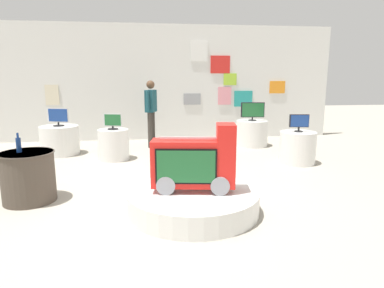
{
  "coord_description": "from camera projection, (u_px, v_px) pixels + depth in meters",
  "views": [
    {
      "loc": [
        -0.17,
        -4.61,
        1.72
      ],
      "look_at": [
        0.46,
        0.12,
        0.77
      ],
      "focal_mm": 31.54,
      "sensor_mm": 36.0,
      "label": 1
    }
  ],
  "objects": [
    {
      "name": "shopper_browsing_near_truck",
      "position": [
        151.0,
        108.0,
        8.29
      ],
      "size": [
        0.31,
        0.54,
        1.64
      ],
      "color": "#38332D",
      "rests_on": "ground"
    },
    {
      "name": "side_table_round",
      "position": [
        28.0,
        176.0,
        4.7
      ],
      "size": [
        0.74,
        0.74,
        0.71
      ],
      "color": "#4C4238",
      "rests_on": "ground"
    },
    {
      "name": "ground_plane",
      "position": [
        162.0,
        199.0,
        4.84
      ],
      "size": [
        30.0,
        30.0,
        0.0
      ],
      "primitive_type": "plane",
      "color": "#A8A091"
    },
    {
      "name": "main_display_pedestal",
      "position": [
        193.0,
        201.0,
        4.37
      ],
      "size": [
        1.69,
        1.69,
        0.28
      ],
      "primitive_type": "cylinder",
      "color": "silver",
      "rests_on": "ground"
    },
    {
      "name": "display_pedestal_far_right",
      "position": [
        252.0,
        133.0,
        8.55
      ],
      "size": [
        0.79,
        0.79,
        0.64
      ],
      "primitive_type": "cylinder",
      "color": "silver",
      "rests_on": "ground"
    },
    {
      "name": "display_pedestal_right_rear",
      "position": [
        114.0,
        145.0,
        7.12
      ],
      "size": [
        0.64,
        0.64,
        0.64
      ],
      "primitive_type": "cylinder",
      "color": "silver",
      "rests_on": "ground"
    },
    {
      "name": "display_pedestal_center_rear",
      "position": [
        60.0,
        140.0,
        7.61
      ],
      "size": [
        0.85,
        0.85,
        0.64
      ],
      "primitive_type": "cylinder",
      "color": "silver",
      "rests_on": "ground"
    },
    {
      "name": "tv_on_center_rear",
      "position": [
        58.0,
        117.0,
        7.5
      ],
      "size": [
        0.49,
        0.23,
        0.4
      ],
      "color": "black",
      "rests_on": "display_pedestal_center_rear"
    },
    {
      "name": "tv_on_right_rear",
      "position": [
        113.0,
        122.0,
        7.02
      ],
      "size": [
        0.37,
        0.22,
        0.33
      ],
      "color": "black",
      "rests_on": "display_pedestal_right_rear"
    },
    {
      "name": "novelty_firetruck_tv",
      "position": [
        195.0,
        164.0,
        4.27
      ],
      "size": [
        1.09,
        0.52,
        0.87
      ],
      "color": "gray",
      "rests_on": "main_display_pedestal"
    },
    {
      "name": "tv_on_far_right",
      "position": [
        253.0,
        111.0,
        8.43
      ],
      "size": [
        0.59,
        0.2,
        0.46
      ],
      "color": "black",
      "rests_on": "display_pedestal_far_right"
    },
    {
      "name": "tv_on_left_rear",
      "position": [
        299.0,
        122.0,
        6.71
      ],
      "size": [
        0.39,
        0.16,
        0.35
      ],
      "color": "black",
      "rests_on": "display_pedestal_left_rear"
    },
    {
      "name": "back_wall_display",
      "position": [
        153.0,
        83.0,
        9.27
      ],
      "size": [
        10.14,
        0.13,
        3.13
      ],
      "color": "silver",
      "rests_on": "ground"
    },
    {
      "name": "display_pedestal_left_rear",
      "position": [
        297.0,
        148.0,
        6.81
      ],
      "size": [
        0.72,
        0.72,
        0.64
      ],
      "primitive_type": "cylinder",
      "color": "silver",
      "rests_on": "ground"
    },
    {
      "name": "bottle_on_side_table",
      "position": [
        19.0,
        144.0,
        4.61
      ],
      "size": [
        0.07,
        0.07,
        0.27
      ],
      "color": "navy",
      "rests_on": "side_table_round"
    }
  ]
}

